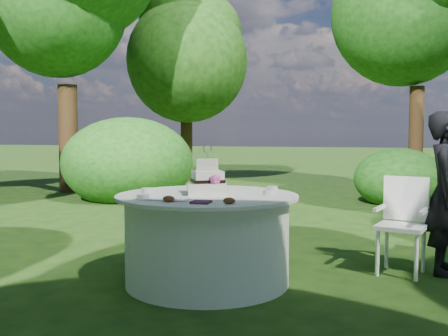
{
  "coord_description": "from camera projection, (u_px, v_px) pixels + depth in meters",
  "views": [
    {
      "loc": [
        1.25,
        -4.28,
        1.31
      ],
      "look_at": [
        0.15,
        0.0,
        1.0
      ],
      "focal_mm": 42.0,
      "sensor_mm": 36.0,
      "label": 1
    }
  ],
  "objects": [
    {
      "name": "ground",
      "position": [
        207.0,
        283.0,
        4.54
      ],
      "size": [
        80.0,
        80.0,
        0.0
      ],
      "primitive_type": "plane",
      "color": "#15340E",
      "rests_on": "ground"
    },
    {
      "name": "table",
      "position": [
        207.0,
        238.0,
        4.51
      ],
      "size": [
        1.56,
        1.56,
        0.77
      ],
      "color": "silver",
      "rests_on": "ground"
    },
    {
      "name": "votives",
      "position": [
        206.0,
        190.0,
        4.61
      ],
      "size": [
        1.17,
        0.97,
        0.04
      ],
      "color": "silver",
      "rests_on": "table"
    },
    {
      "name": "guest",
      "position": [
        446.0,
        193.0,
        4.79
      ],
      "size": [
        0.47,
        0.61,
        1.49
      ],
      "primitive_type": "imported",
      "rotation": [
        0.0,
        0.0,
        1.35
      ],
      "color": "black",
      "rests_on": "ground"
    },
    {
      "name": "petal_cups",
      "position": [
        198.0,
        200.0,
        3.95
      ],
      "size": [
        0.56,
        0.1,
        0.05
      ],
      "color": "#562D16",
      "rests_on": "table"
    },
    {
      "name": "napkins",
      "position": [
        201.0,
        202.0,
        3.94
      ],
      "size": [
        0.14,
        0.14,
        0.02
      ],
      "primitive_type": "cube",
      "color": "#4A1F3D",
      "rests_on": "table"
    },
    {
      "name": "cake",
      "position": [
        208.0,
        181.0,
        4.49
      ],
      "size": [
        0.4,
        0.4,
        0.43
      ],
      "color": "white",
      "rests_on": "table"
    },
    {
      "name": "feather_plume",
      "position": [
        161.0,
        200.0,
        4.08
      ],
      "size": [
        0.48,
        0.07,
        0.01
      ],
      "primitive_type": "ellipsoid",
      "color": "white",
      "rests_on": "table"
    },
    {
      "name": "chair",
      "position": [
        403.0,
        217.0,
        4.84
      ],
      "size": [
        0.52,
        0.51,
        0.89
      ],
      "color": "white",
      "rests_on": "ground"
    }
  ]
}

